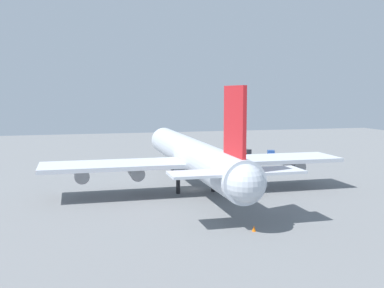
{
  "coord_description": "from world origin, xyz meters",
  "views": [
    {
      "loc": [
        -79.87,
        20.57,
        17.76
      ],
      "look_at": [
        0.0,
        0.0,
        8.34
      ],
      "focal_mm": 43.12,
      "sensor_mm": 36.0,
      "label": 1
    }
  ],
  "objects_px": {
    "fuel_truck": "(243,154)",
    "catering_truck": "(272,155)",
    "safety_cone_nose": "(161,165)",
    "cargo_airplane": "(192,156)"
  },
  "relations": [
    {
      "from": "safety_cone_nose",
      "to": "fuel_truck",
      "type": "bearing_deg",
      "value": -72.17
    },
    {
      "from": "fuel_truck",
      "to": "catering_truck",
      "type": "relative_size",
      "value": 1.21
    },
    {
      "from": "safety_cone_nose",
      "to": "catering_truck",
      "type": "bearing_deg",
      "value": -79.28
    },
    {
      "from": "cargo_airplane",
      "to": "fuel_truck",
      "type": "bearing_deg",
      "value": -33.49
    },
    {
      "from": "catering_truck",
      "to": "cargo_airplane",
      "type": "bearing_deg",
      "value": 137.22
    },
    {
      "from": "safety_cone_nose",
      "to": "cargo_airplane",
      "type": "bearing_deg",
      "value": -178.46
    },
    {
      "from": "cargo_airplane",
      "to": "fuel_truck",
      "type": "height_order",
      "value": "cargo_airplane"
    },
    {
      "from": "fuel_truck",
      "to": "catering_truck",
      "type": "bearing_deg",
      "value": -102.66
    },
    {
      "from": "catering_truck",
      "to": "safety_cone_nose",
      "type": "relative_size",
      "value": 5.59
    },
    {
      "from": "cargo_airplane",
      "to": "safety_cone_nose",
      "type": "bearing_deg",
      "value": 1.54
    },
    {
      "from": "cargo_airplane",
      "to": "fuel_truck",
      "type": "xyz_separation_m",
      "value": [
        34.35,
        -22.73,
        -5.1
      ]
    },
    {
      "from": "cargo_airplane",
      "to": "catering_truck",
      "type": "distance_m",
      "value": 44.82
    },
    {
      "from": "cargo_airplane",
      "to": "safety_cone_nose",
      "type": "relative_size",
      "value": 73.3
    },
    {
      "from": "catering_truck",
      "to": "safety_cone_nose",
      "type": "height_order",
      "value": "catering_truck"
    },
    {
      "from": "fuel_truck",
      "to": "catering_truck",
      "type": "height_order",
      "value": "fuel_truck"
    }
  ]
}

